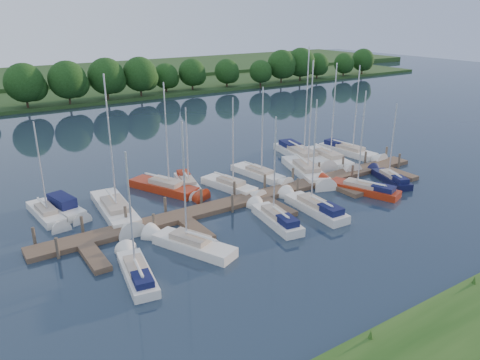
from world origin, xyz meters
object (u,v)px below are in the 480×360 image
sailboat_n_0 (47,215)px  motorboat (64,209)px  dock (262,199)px  sailboat_s_2 (276,219)px  sailboat_n_5 (231,187)px

sailboat_n_0 → motorboat: (1.47, 0.27, 0.10)m
dock → sailboat_s_2: bearing=-112.8°
sailboat_n_5 → dock: bearing=89.2°
sailboat_n_0 → sailboat_s_2: 18.97m
sailboat_n_0 → sailboat_n_5: 16.54m
dock → sailboat_n_5: sailboat_n_5 is taller
dock → sailboat_s_2: sailboat_s_2 is taller
dock → sailboat_n_5: size_ratio=4.29×
motorboat → sailboat_n_5: (14.80, -3.26, -0.10)m
dock → sailboat_n_0: size_ratio=4.65×
sailboat_n_5 → sailboat_s_2: 8.31m
sailboat_n_5 → sailboat_s_2: (-0.97, -8.25, 0.05)m
motorboat → sailboat_n_5: size_ratio=0.65×
sailboat_n_0 → sailboat_n_5: size_ratio=0.92×
sailboat_n_0 → sailboat_s_2: bearing=138.2°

